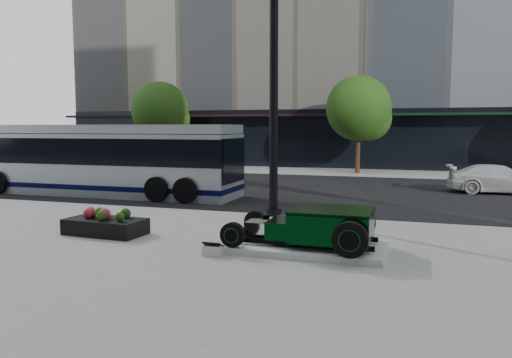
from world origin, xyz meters
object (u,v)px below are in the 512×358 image
(hot_rod, at_px, (322,226))
(transit_bus, at_px, (100,159))
(lamppost, at_px, (274,85))
(white_sedan, at_px, (499,179))
(flower_planter, at_px, (105,225))

(hot_rod, xyz_separation_m, transit_bus, (-10.82, 7.37, 0.79))
(lamppost, bearing_deg, white_sedan, 49.43)
(lamppost, relative_size, transit_bus, 0.71)
(hot_rod, distance_m, transit_bus, 13.12)
(lamppost, height_order, flower_planter, lamppost)
(white_sedan, bearing_deg, hot_rod, 154.10)
(hot_rod, height_order, white_sedan, white_sedan)
(hot_rod, distance_m, white_sedan, 13.85)
(lamppost, xyz_separation_m, transit_bus, (-8.58, 3.39, -2.61))
(hot_rod, xyz_separation_m, flower_planter, (-5.56, 0.07, -0.34))
(flower_planter, distance_m, transit_bus, 9.07)
(hot_rod, relative_size, white_sedan, 0.77)
(hot_rod, bearing_deg, lamppost, 119.36)
(lamppost, xyz_separation_m, flower_planter, (-3.32, -3.91, -3.74))
(lamppost, height_order, white_sedan, lamppost)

